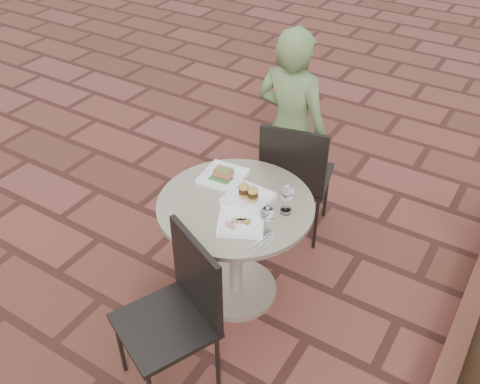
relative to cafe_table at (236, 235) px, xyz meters
The scene contains 14 objects.
ground 0.56m from the cafe_table, 160.81° to the right, with size 60.00×60.00×0.00m, color #5C2B24.
cafe_table is the anchor object (origin of this frame).
chair_far 0.69m from the cafe_table, 86.77° to the left, with size 0.53×0.53×0.93m.
chair_near 0.65m from the cafe_table, 83.12° to the right, with size 0.58×0.58×0.93m.
diner 0.92m from the cafe_table, 96.99° to the left, with size 0.53×0.35×1.46m, color #556C3B.
plate_salmon 0.36m from the cafe_table, 139.56° to the left, with size 0.27×0.27×0.07m.
plate_sliders 0.29m from the cafe_table, 49.03° to the left, with size 0.25×0.25×0.16m.
plate_tuna 0.32m from the cafe_table, 48.41° to the right, with size 0.33×0.33×0.03m.
wine_glass_right 0.48m from the cafe_table, 24.10° to the right, with size 0.08×0.08×0.18m.
wine_glass_mid 0.47m from the cafe_table, 21.01° to the left, with size 0.08×0.08×0.18m.
wine_glass_far 0.48m from the cafe_table, 16.04° to the left, with size 0.08×0.08×0.19m.
steel_ramekin 0.39m from the cafe_table, 141.84° to the left, with size 0.06×0.06×0.05m, color silver.
cutlery_set 0.44m from the cafe_table, 33.32° to the right, with size 0.08×0.18×0.00m, color silver, non-canonical shape.
planter_curb 1.40m from the cafe_table, ahead, with size 0.12×3.00×0.15m, color brown.
Camera 1 is at (1.55, -1.90, 2.62)m, focal length 40.00 mm.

